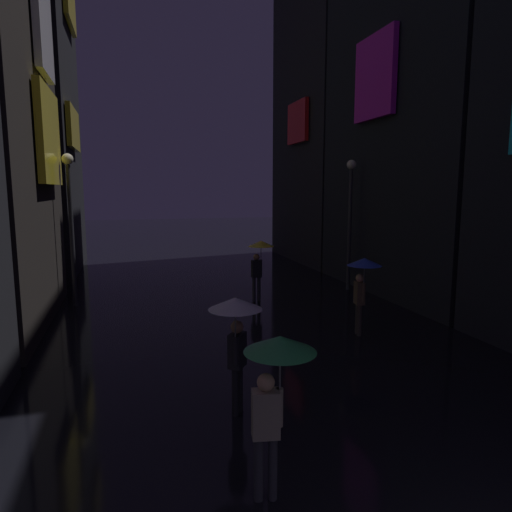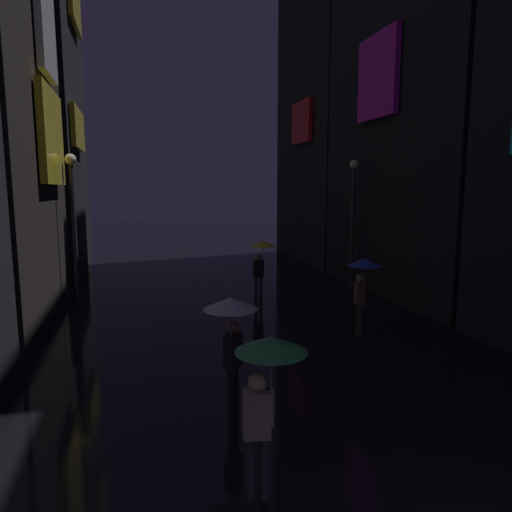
{
  "view_description": "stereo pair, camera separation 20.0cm",
  "coord_description": "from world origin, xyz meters",
  "px_view_note": "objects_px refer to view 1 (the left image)",
  "views": [
    {
      "loc": [
        -3.22,
        -1.61,
        3.88
      ],
      "look_at": [
        0.0,
        9.79,
        2.15
      ],
      "focal_mm": 32.0,
      "sensor_mm": 36.0,
      "label": 1
    },
    {
      "loc": [
        -3.02,
        -1.66,
        3.88
      ],
      "look_at": [
        0.0,
        9.79,
        2.15
      ],
      "focal_mm": 32.0,
      "sensor_mm": 36.0,
      "label": 2
    }
  ],
  "objects_px": {
    "pedestrian_near_crossing_green": "(275,372)",
    "pedestrian_far_right_blue": "(363,275)",
    "streetlamp_left_far": "(71,211)",
    "streetlamp_right_far": "(350,208)",
    "pedestrian_foreground_right_clear": "(236,323)",
    "pedestrian_midstreet_left_yellow": "(260,254)"
  },
  "relations": [
    {
      "from": "pedestrian_foreground_right_clear",
      "to": "streetlamp_right_far",
      "type": "bearing_deg",
      "value": 52.95
    },
    {
      "from": "streetlamp_right_far",
      "to": "streetlamp_left_far",
      "type": "distance_m",
      "value": 10.0
    },
    {
      "from": "pedestrian_far_right_blue",
      "to": "streetlamp_left_far",
      "type": "bearing_deg",
      "value": 144.26
    },
    {
      "from": "pedestrian_midstreet_left_yellow",
      "to": "streetlamp_right_far",
      "type": "bearing_deg",
      "value": 11.62
    },
    {
      "from": "pedestrian_far_right_blue",
      "to": "pedestrian_midstreet_left_yellow",
      "type": "relative_size",
      "value": 1.0
    },
    {
      "from": "pedestrian_foreground_right_clear",
      "to": "streetlamp_left_far",
      "type": "xyz_separation_m",
      "value": [
        -3.46,
        8.86,
        1.52
      ]
    },
    {
      "from": "pedestrian_near_crossing_green",
      "to": "pedestrian_far_right_blue",
      "type": "relative_size",
      "value": 1.0
    },
    {
      "from": "pedestrian_near_crossing_green",
      "to": "pedestrian_foreground_right_clear",
      "type": "bearing_deg",
      "value": 89.7
    },
    {
      "from": "streetlamp_left_far",
      "to": "pedestrian_far_right_blue",
      "type": "bearing_deg",
      "value": -35.74
    },
    {
      "from": "pedestrian_far_right_blue",
      "to": "streetlamp_right_far",
      "type": "xyz_separation_m",
      "value": [
        2.33,
        5.31,
        1.49
      ]
    },
    {
      "from": "pedestrian_near_crossing_green",
      "to": "pedestrian_foreground_right_clear",
      "type": "distance_m",
      "value": 2.15
    },
    {
      "from": "streetlamp_left_far",
      "to": "pedestrian_foreground_right_clear",
      "type": "bearing_deg",
      "value": -68.65
    },
    {
      "from": "pedestrian_foreground_right_clear",
      "to": "streetlamp_right_far",
      "type": "height_order",
      "value": "streetlamp_right_far"
    },
    {
      "from": "pedestrian_foreground_right_clear",
      "to": "streetlamp_left_far",
      "type": "height_order",
      "value": "streetlamp_left_far"
    },
    {
      "from": "pedestrian_far_right_blue",
      "to": "pedestrian_midstreet_left_yellow",
      "type": "bearing_deg",
      "value": 108.42
    },
    {
      "from": "pedestrian_near_crossing_green",
      "to": "pedestrian_far_right_blue",
      "type": "distance_m",
      "value": 6.93
    },
    {
      "from": "pedestrian_near_crossing_green",
      "to": "streetlamp_left_far",
      "type": "distance_m",
      "value": 11.65
    },
    {
      "from": "pedestrian_near_crossing_green",
      "to": "streetlamp_right_far",
      "type": "distance_m",
      "value": 12.73
    },
    {
      "from": "pedestrian_near_crossing_green",
      "to": "streetlamp_right_far",
      "type": "xyz_separation_m",
      "value": [
        6.55,
        10.81,
        1.49
      ]
    },
    {
      "from": "pedestrian_far_right_blue",
      "to": "pedestrian_midstreet_left_yellow",
      "type": "height_order",
      "value": "same"
    },
    {
      "from": "pedestrian_midstreet_left_yellow",
      "to": "streetlamp_left_far",
      "type": "distance_m",
      "value": 6.42
    },
    {
      "from": "pedestrian_midstreet_left_yellow",
      "to": "streetlamp_right_far",
      "type": "relative_size",
      "value": 0.42
    }
  ]
}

